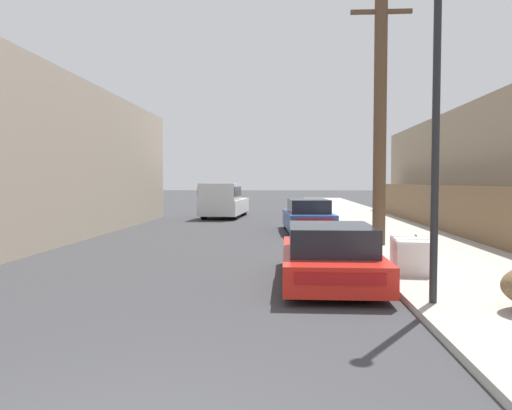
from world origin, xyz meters
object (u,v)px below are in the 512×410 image
(pickup_truck, at_px, (223,201))
(parked_sports_car_red, at_px, (329,256))
(discarded_fridge, at_px, (410,254))
(car_parked_mid, at_px, (308,217))
(utility_pole, at_px, (380,114))
(street_lamp, at_px, (436,113))

(pickup_truck, bearing_deg, parked_sports_car_red, 107.09)
(discarded_fridge, xyz_separation_m, car_parked_mid, (-1.82, 9.08, 0.16))
(parked_sports_car_red, relative_size, utility_pole, 0.58)
(discarded_fridge, distance_m, utility_pole, 5.62)
(parked_sports_car_red, height_order, utility_pole, utility_pole)
(car_parked_mid, height_order, street_lamp, street_lamp)
(discarded_fridge, xyz_separation_m, utility_pole, (0.13, 4.34, 3.58))
(car_parked_mid, relative_size, pickup_truck, 0.85)
(car_parked_mid, xyz_separation_m, street_lamp, (1.48, -12.00, 2.46))
(parked_sports_car_red, relative_size, pickup_truck, 0.81)
(utility_pole, bearing_deg, discarded_fridge, -91.67)
(car_parked_mid, distance_m, street_lamp, 12.34)
(parked_sports_car_red, relative_size, street_lamp, 0.87)
(discarded_fridge, bearing_deg, pickup_truck, 116.80)
(parked_sports_car_red, distance_m, utility_pole, 6.52)
(car_parked_mid, relative_size, utility_pole, 0.61)
(parked_sports_car_red, xyz_separation_m, street_lamp, (1.45, -2.09, 2.55))
(utility_pole, height_order, street_lamp, utility_pole)
(discarded_fridge, distance_m, street_lamp, 3.94)
(discarded_fridge, height_order, parked_sports_car_red, parked_sports_car_red)
(discarded_fridge, distance_m, pickup_truck, 17.76)
(car_parked_mid, height_order, pickup_truck, pickup_truck)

